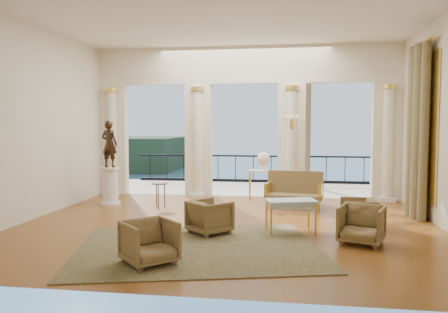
% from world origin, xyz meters
% --- Properties ---
extents(floor, '(9.00, 9.00, 0.00)m').
position_xyz_m(floor, '(0.00, 0.00, 0.00)').
color(floor, '#4D2F0D').
rests_on(floor, ground).
extents(room_walls, '(9.00, 9.00, 9.00)m').
position_xyz_m(room_walls, '(0.00, -1.12, 2.88)').
color(room_walls, beige).
rests_on(room_walls, ground).
extents(arcade, '(9.00, 0.56, 4.50)m').
position_xyz_m(arcade, '(-0.00, 3.82, 2.58)').
color(arcade, beige).
rests_on(arcade, ground).
extents(terrace, '(10.00, 3.60, 0.10)m').
position_xyz_m(terrace, '(0.00, 5.80, -0.05)').
color(terrace, '#BFB1A1').
rests_on(terrace, ground).
extents(balustrade, '(9.00, 0.06, 1.03)m').
position_xyz_m(balustrade, '(0.00, 7.40, 0.41)').
color(balustrade, black).
rests_on(balustrade, terrace).
extents(palm_tree, '(2.00, 2.00, 4.50)m').
position_xyz_m(palm_tree, '(2.00, 6.60, 4.09)').
color(palm_tree, '#4C3823').
rests_on(palm_tree, terrace).
extents(headland, '(22.00, 18.00, 6.00)m').
position_xyz_m(headland, '(-30.00, 70.00, -3.00)').
color(headland, black).
rests_on(headland, sea).
extents(sea, '(160.00, 160.00, 0.00)m').
position_xyz_m(sea, '(0.00, 60.00, -6.00)').
color(sea, '#2A5780').
rests_on(sea, ground).
extents(curtain, '(0.33, 1.40, 4.09)m').
position_xyz_m(curtain, '(4.28, 1.50, 2.02)').
color(curtain, brown).
rests_on(curtain, ground).
extents(window_frame, '(0.04, 1.60, 3.40)m').
position_xyz_m(window_frame, '(4.47, 1.50, 2.10)').
color(window_frame, '#E5BB4B').
rests_on(window_frame, room_walls).
extents(wall_sconce, '(0.30, 0.11, 0.33)m').
position_xyz_m(wall_sconce, '(1.40, 3.51, 2.23)').
color(wall_sconce, '#E5BB4B').
rests_on(wall_sconce, arcade).
extents(rug, '(4.85, 4.17, 0.02)m').
position_xyz_m(rug, '(-0.25, -1.80, 0.01)').
color(rug, '#2F361C').
rests_on(rug, ground).
extents(armchair_a, '(1.01, 1.01, 0.76)m').
position_xyz_m(armchair_a, '(-0.82, -2.80, 0.38)').
color(armchair_a, '#493E20').
rests_on(armchair_a, ground).
extents(armchair_b, '(0.95, 0.92, 0.78)m').
position_xyz_m(armchair_b, '(2.64, -1.10, 0.39)').
color(armchair_b, '#493E20').
rests_on(armchair_b, ground).
extents(armchair_c, '(0.65, 0.69, 0.71)m').
position_xyz_m(armchair_c, '(2.77, 0.09, 0.35)').
color(armchair_c, '#493E20').
rests_on(armchair_c, ground).
extents(armchair_d, '(0.99, 0.98, 0.74)m').
position_xyz_m(armchair_d, '(-0.23, -0.76, 0.37)').
color(armchair_d, '#493E20').
rests_on(armchair_d, ground).
extents(settee, '(1.54, 0.84, 0.97)m').
position_xyz_m(settee, '(1.48, 2.24, 0.48)').
color(settee, '#493E20').
rests_on(settee, ground).
extents(game_table, '(1.09, 0.77, 0.67)m').
position_xyz_m(game_table, '(1.36, -0.47, 0.60)').
color(game_table, '#96B0BC').
rests_on(game_table, ground).
extents(pedestal, '(0.56, 0.56, 1.03)m').
position_xyz_m(pedestal, '(-3.50, 2.03, 0.49)').
color(pedestal, silver).
rests_on(pedestal, ground).
extents(statue, '(0.50, 0.38, 1.26)m').
position_xyz_m(statue, '(-3.50, 2.03, 1.66)').
color(statue, black).
rests_on(statue, pedestal).
extents(console_table, '(0.96, 0.58, 0.85)m').
position_xyz_m(console_table, '(0.60, 3.55, 0.70)').
color(console_table, silver).
rests_on(console_table, ground).
extents(urn, '(0.40, 0.40, 0.52)m').
position_xyz_m(urn, '(0.60, 3.55, 1.15)').
color(urn, white).
rests_on(urn, console_table).
extents(side_table, '(0.40, 0.40, 0.65)m').
position_xyz_m(side_table, '(-2.03, 1.80, 0.56)').
color(side_table, black).
rests_on(side_table, ground).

